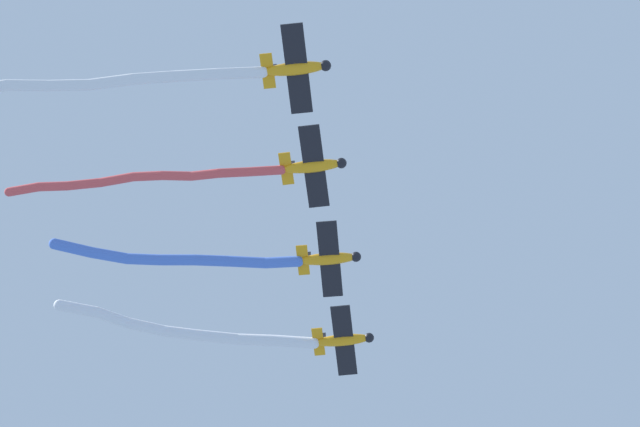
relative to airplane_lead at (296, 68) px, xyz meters
The scene contains 8 objects.
airplane_lead is the anchor object (origin of this frame).
smoke_trail_lead 16.12m from the airplane_lead, 30.87° to the right, with size 24.12×14.97×2.25m.
airplane_left_wing 7.96m from the airplane_lead, 126.43° to the right, with size 5.43×6.47×1.71m.
smoke_trail_left_wing 14.79m from the airplane_lead, 65.39° to the right, with size 18.24×12.41×1.74m.
airplane_right_wing 15.91m from the airplane_lead, 126.43° to the right, with size 5.35×6.56×1.71m.
smoke_trail_right_wing 18.34m from the airplane_lead, 86.53° to the right, with size 18.34×8.23×1.40m.
airplane_slot 23.86m from the airplane_lead, 126.43° to the right, with size 5.41×6.50×1.71m.
smoke_trail_slot 25.07m from the airplane_lead, 95.70° to the right, with size 20.65×8.45×2.79m.
Camera 1 is at (21.31, 33.28, 7.98)m, focal length 61.60 mm.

